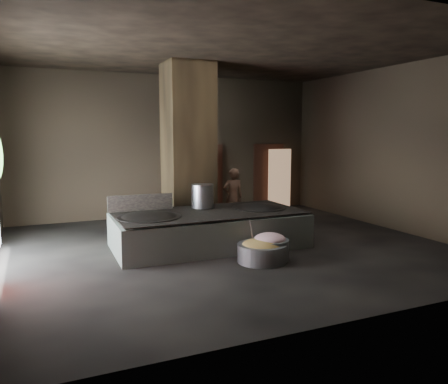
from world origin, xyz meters
name	(u,v)px	position (x,y,z in m)	size (l,w,h in m)	color
floor	(227,249)	(0.00, 0.00, -0.05)	(10.00, 9.00, 0.10)	black
ceiling	(228,48)	(0.00, 0.00, 4.55)	(10.00, 9.00, 0.10)	black
back_wall	(170,146)	(0.00, 4.55, 2.25)	(10.00, 0.10, 4.50)	black
front_wall	(364,164)	(0.00, -4.55, 2.25)	(10.00, 0.10, 4.50)	black
right_wall	(394,148)	(5.05, 0.00, 2.25)	(0.10, 9.00, 4.50)	black
pillar	(188,149)	(-0.30, 1.90, 2.25)	(1.20, 1.20, 4.50)	black
hearth_platform	(209,230)	(-0.38, 0.21, 0.39)	(4.44, 2.12, 0.77)	#A3B5A4
platform_cap	(209,212)	(-0.38, 0.21, 0.82)	(4.34, 2.09, 0.03)	black
wok_left	(149,220)	(-1.83, 0.16, 0.75)	(1.40, 1.40, 0.39)	black
wok_left_rim	(149,217)	(-1.83, 0.16, 0.82)	(1.43, 1.43, 0.05)	black
wok_right	(259,211)	(0.97, 0.26, 0.75)	(1.30, 1.30, 0.37)	black
wok_right_rim	(259,208)	(0.97, 0.26, 0.82)	(1.33, 1.33, 0.05)	black
stock_pot	(203,196)	(-0.33, 0.76, 1.13)	(0.54, 0.54, 0.58)	gray
splash_guard	(141,203)	(-1.83, 0.96, 1.03)	(1.54, 0.06, 0.39)	black
cook	(233,197)	(1.12, 2.10, 0.84)	(0.61, 0.39, 1.67)	brown
veg_basin	(262,253)	(0.16, -1.41, 0.19)	(1.03, 1.03, 0.38)	gray
veg_fill	(262,245)	(0.16, -1.41, 0.35)	(0.84, 0.84, 0.26)	olive
ladle	(252,235)	(0.01, -1.26, 0.55)	(0.03, 0.03, 0.81)	gray
meat_basin	(270,250)	(0.38, -1.36, 0.22)	(0.80, 0.80, 0.44)	gray
meat_fill	(270,239)	(0.38, -1.36, 0.45)	(0.67, 0.67, 0.25)	#D17D8D
doorway_near	(206,180)	(1.20, 4.45, 1.10)	(1.18, 0.08, 2.38)	black
doorway_near_glow	(206,182)	(1.07, 4.18, 1.05)	(0.80, 0.04, 1.90)	#8C6647
doorway_far	(268,177)	(3.60, 4.45, 1.10)	(1.18, 0.08, 2.38)	black
doorway_far_glow	(279,179)	(3.90, 4.17, 1.05)	(0.90, 0.04, 2.12)	#8C6647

